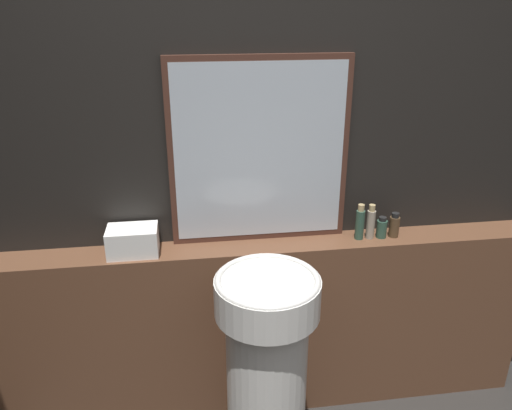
# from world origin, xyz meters

# --- Properties ---
(wall_back) EXTENTS (8.00, 0.06, 2.50)m
(wall_back) POSITION_xyz_m (0.00, 1.72, 1.25)
(wall_back) COLOR black
(wall_back) RESTS_ON ground_plane
(vanity_counter) EXTENTS (2.64, 0.18, 0.89)m
(vanity_counter) POSITION_xyz_m (0.00, 1.60, 0.45)
(vanity_counter) COLOR brown
(vanity_counter) RESTS_ON ground_plane
(pedestal_sink) EXTENTS (0.40, 0.40, 0.96)m
(pedestal_sink) POSITION_xyz_m (-0.01, 1.21, 0.52)
(pedestal_sink) COLOR silver
(pedestal_sink) RESTS_ON ground_plane
(mirror) EXTENTS (0.77, 0.03, 0.81)m
(mirror) POSITION_xyz_m (0.03, 1.68, 1.30)
(mirror) COLOR #47281E
(mirror) RESTS_ON vanity_counter
(towel_stack) EXTENTS (0.21, 0.14, 0.12)m
(towel_stack) POSITION_xyz_m (-0.53, 1.60, 0.95)
(towel_stack) COLOR white
(towel_stack) RESTS_ON vanity_counter
(shampoo_bottle) EXTENTS (0.04, 0.04, 0.17)m
(shampoo_bottle) POSITION_xyz_m (0.47, 1.60, 0.97)
(shampoo_bottle) COLOR #2D4C3D
(shampoo_bottle) RESTS_ON vanity_counter
(conditioner_bottle) EXTENTS (0.04, 0.04, 0.16)m
(conditioner_bottle) POSITION_xyz_m (0.52, 1.60, 0.97)
(conditioner_bottle) COLOR gray
(conditioner_bottle) RESTS_ON vanity_counter
(lotion_bottle) EXTENTS (0.05, 0.05, 0.10)m
(lotion_bottle) POSITION_xyz_m (0.58, 1.60, 0.94)
(lotion_bottle) COLOR #2D4C3D
(lotion_bottle) RESTS_ON vanity_counter
(body_wash_bottle) EXTENTS (0.05, 0.05, 0.12)m
(body_wash_bottle) POSITION_xyz_m (0.64, 1.60, 0.95)
(body_wash_bottle) COLOR #4C3823
(body_wash_bottle) RESTS_ON vanity_counter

